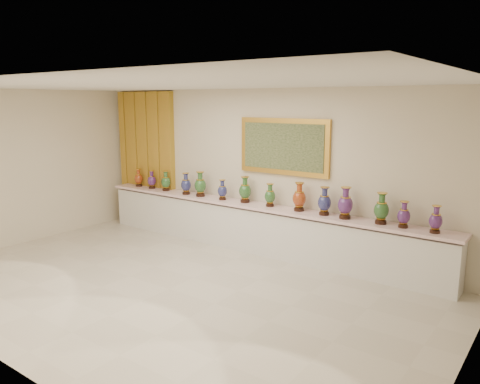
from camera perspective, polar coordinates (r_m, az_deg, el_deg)
The scene contains 17 objects.
ground at distance 7.25m, azimuth -8.65°, elevation -11.60°, with size 8.00×8.00×0.00m, color beige.
room at distance 10.24m, azimuth -9.14°, elevation 4.17°, with size 8.00×8.00×8.00m.
counter at distance 8.76m, azimuth 1.77°, elevation -4.44°, with size 7.28×0.48×0.90m.
vase_0 at distance 10.67m, azimuth -12.26°, elevation 1.62°, with size 0.24×0.24×0.39m.
vase_1 at distance 10.35m, azimuth -10.70°, elevation 1.40°, with size 0.24×0.24×0.40m.
vase_2 at distance 10.03m, azimuth -9.03°, elevation 1.23°, with size 0.25×0.25×0.42m.
vase_3 at distance 9.58m, azimuth -6.60°, elevation 0.89°, with size 0.26×0.26×0.44m.
vase_4 at distance 9.35m, azimuth -4.86°, elevation 0.83°, with size 0.27×0.27×0.50m.
vase_5 at distance 9.00m, azimuth -2.16°, elevation 0.15°, with size 0.23×0.23×0.39m.
vase_6 at distance 8.75m, azimuth 0.62°, elevation 0.14°, with size 0.24×0.24×0.49m.
vase_7 at distance 8.44m, azimuth 3.68°, elevation -0.51°, with size 0.26×0.26×0.42m.
vase_8 at distance 8.14m, azimuth 7.24°, elevation -0.75°, with size 0.30×0.30×0.50m.
vase_9 at distance 7.91m, azimuth 10.26°, elevation -1.26°, with size 0.25×0.25×0.48m.
vase_10 at distance 7.73m, azimuth 12.72°, elevation -1.49°, with size 0.29×0.29×0.52m.
vase_11 at distance 7.55m, azimuth 16.86°, elevation -2.09°, with size 0.26×0.26×0.49m.
vase_12 at distance 7.44m, azimuth 19.34°, elevation -2.75°, with size 0.23×0.23×0.41m.
vase_13 at distance 7.30m, azimuth 22.75°, elevation -3.24°, with size 0.19×0.19×0.41m.
Camera 1 is at (4.76, -4.71, 2.77)m, focal length 35.00 mm.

